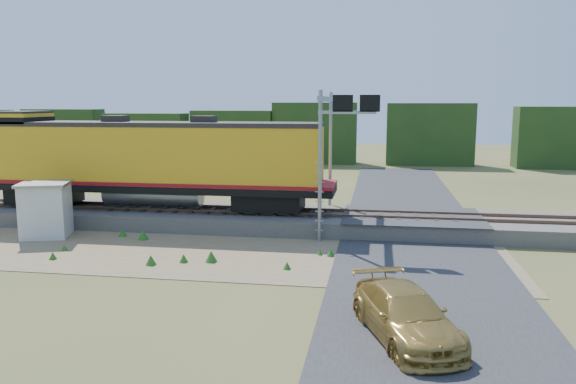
% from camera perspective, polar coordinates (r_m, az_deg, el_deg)
% --- Properties ---
extents(ground, '(140.00, 140.00, 0.00)m').
position_cam_1_polar(ground, '(24.22, -3.61, -6.66)').
color(ground, '#475123').
rests_on(ground, ground).
extents(ballast, '(70.00, 5.00, 0.80)m').
position_cam_1_polar(ballast, '(29.83, -1.07, -2.85)').
color(ballast, slate).
rests_on(ballast, ground).
extents(rails, '(70.00, 1.54, 0.16)m').
position_cam_1_polar(rails, '(29.74, -1.07, -1.94)').
color(rails, brown).
rests_on(rails, ballast).
extents(dirt_shoulder, '(26.00, 8.00, 0.03)m').
position_cam_1_polar(dirt_shoulder, '(25.18, -7.82, -6.08)').
color(dirt_shoulder, '#8C7754').
rests_on(dirt_shoulder, ground).
extents(road, '(7.00, 66.00, 0.86)m').
position_cam_1_polar(road, '(24.41, 13.15, -6.55)').
color(road, '#38383A').
rests_on(road, ground).
extents(tree_line_north, '(130.00, 3.00, 6.50)m').
position_cam_1_polar(tree_line_north, '(61.05, 4.30, 5.76)').
color(tree_line_north, '#1F3E16').
rests_on(tree_line_north, ground).
extents(weed_clumps, '(15.00, 6.20, 0.56)m').
position_cam_1_polar(weed_clumps, '(25.29, -11.36, -6.14)').
color(weed_clumps, '#2B651C').
rests_on(weed_clumps, ground).
extents(locomotive, '(19.91, 3.04, 5.14)m').
position_cam_1_polar(locomotive, '(31.44, -14.16, 3.20)').
color(locomotive, black).
rests_on(locomotive, rails).
extents(shed, '(2.88, 2.88, 2.71)m').
position_cam_1_polar(shed, '(30.03, -23.39, -1.63)').
color(shed, silver).
rests_on(shed, ground).
extents(signal_gantry, '(2.83, 6.20, 7.14)m').
position_cam_1_polar(signal_gantry, '(28.18, 4.50, 6.59)').
color(signal_gantry, gray).
rests_on(signal_gantry, ground).
extents(car, '(3.53, 5.22, 1.40)m').
position_cam_1_polar(car, '(16.37, 11.86, -12.09)').
color(car, '#AE8C40').
rests_on(car, ground).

